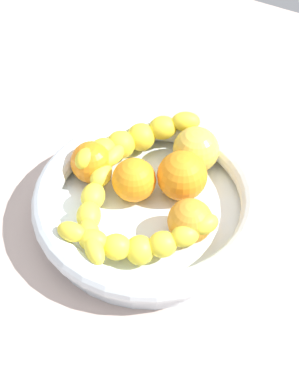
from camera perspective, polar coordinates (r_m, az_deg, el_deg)
name	(u,v)px	position (r cm, az deg, el deg)	size (l,w,h in cm)	color
kitchen_counter	(150,224)	(75.07, 0.00, -3.37)	(120.00, 120.00, 3.00)	#B7A197
fruit_bowl	(150,203)	(71.64, 0.00, -1.19)	(30.66, 30.66, 5.62)	silver
banana_draped_left	(133,140)	(76.37, -1.74, 5.46)	(17.78, 12.02, 5.17)	yellow
banana_draped_right	(95,204)	(69.55, -5.69, -1.22)	(18.39, 10.37, 4.08)	yellow
banana_arching_top	(139,241)	(65.36, -1.07, -5.20)	(12.74, 17.07, 4.93)	yellow
orange_front	(134,180)	(71.45, -1.63, 1.27)	(5.88, 5.88, 5.88)	orange
orange_mid_left	(190,221)	(67.28, 4.28, -3.04)	(5.69, 5.69, 5.69)	orange
orange_mid_right	(182,176)	(71.53, 3.43, 1.71)	(6.68, 6.68, 6.68)	orange
orange_rear	(92,162)	(74.19, -6.08, 3.13)	(5.77, 5.77, 5.77)	orange
apple_yellow	(196,150)	(75.29, 4.89, 4.44)	(6.43, 6.43, 6.43)	yellow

